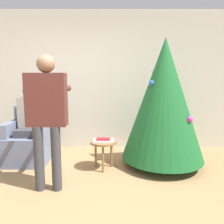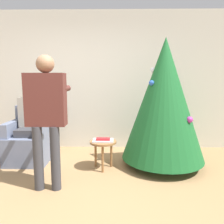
% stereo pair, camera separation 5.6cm
% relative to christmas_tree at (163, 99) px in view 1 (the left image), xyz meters
% --- Properties ---
extents(ground_plane, '(14.00, 14.00, 0.00)m').
position_rel_christmas_tree_xyz_m(ground_plane, '(-1.27, -1.25, -1.07)').
color(ground_plane, '#99754C').
extents(wall_back, '(8.00, 0.06, 2.70)m').
position_rel_christmas_tree_xyz_m(wall_back, '(-1.27, 0.98, 0.28)').
color(wall_back, beige).
rests_on(wall_back, ground_plane).
extents(christmas_tree, '(1.30, 1.30, 2.02)m').
position_rel_christmas_tree_xyz_m(christmas_tree, '(0.00, 0.00, 0.00)').
color(christmas_tree, brown).
rests_on(christmas_tree, ground_plane).
extents(armchair, '(0.67, 0.75, 0.92)m').
position_rel_christmas_tree_xyz_m(armchair, '(-2.21, 0.20, -0.74)').
color(armchair, slate).
rests_on(armchair, ground_plane).
extents(person_seated, '(0.36, 0.46, 1.28)m').
position_rel_christmas_tree_xyz_m(person_seated, '(-2.21, 0.18, -0.36)').
color(person_seated, '#38383D').
rests_on(person_seated, ground_plane).
extents(person_standing, '(0.49, 0.57, 1.68)m').
position_rel_christmas_tree_xyz_m(person_standing, '(-1.61, -0.77, -0.06)').
color(person_standing, '#38383D').
rests_on(person_standing, ground_plane).
extents(side_stool, '(0.41, 0.41, 0.44)m').
position_rel_christmas_tree_xyz_m(side_stool, '(-0.95, -0.16, -0.70)').
color(side_stool, olive).
rests_on(side_stool, ground_plane).
extents(laptop, '(0.32, 0.23, 0.02)m').
position_rel_christmas_tree_xyz_m(laptop, '(-0.95, -0.16, -0.62)').
color(laptop, silver).
rests_on(laptop, side_stool).
extents(book, '(0.21, 0.12, 0.02)m').
position_rel_christmas_tree_xyz_m(book, '(-0.95, -0.16, -0.60)').
color(book, '#B21E23').
rests_on(book, laptop).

